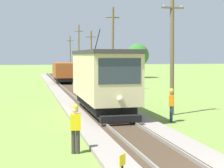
{
  "coord_description": "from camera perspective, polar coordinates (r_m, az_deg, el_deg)",
  "views": [
    {
      "loc": [
        -4.32,
        -7.41,
        3.53
      ],
      "look_at": [
        0.11,
        11.5,
        1.99
      ],
      "focal_mm": 58.32,
      "sensor_mm": 36.0,
      "label": 1
    }
  ],
  "objects": [
    {
      "name": "tree_right_near",
      "position": [
        56.97,
        4.01,
        4.55
      ],
      "size": [
        3.57,
        3.57,
        5.36
      ],
      "color": "#4C3823",
      "rests_on": "ground"
    },
    {
      "name": "gravel_pile",
      "position": [
        44.68,
        -0.74,
        0.68
      ],
      "size": [
        2.52,
        2.52,
        1.06
      ],
      "primitive_type": "cone",
      "color": "gray",
      "rests_on": "ground"
    },
    {
      "name": "second_worker",
      "position": [
        19.49,
        9.29,
        -3.04
      ],
      "size": [
        0.38,
        0.45,
        1.78
      ],
      "rotation": [
        0.0,
        0.0,
        2.68
      ],
      "color": "navy",
      "rests_on": "ground"
    },
    {
      "name": "utility_pole_near_tram",
      "position": [
        21.72,
        9.4,
        4.84
      ],
      "size": [
        1.4,
        0.45,
        7.15
      ],
      "color": "brown",
      "rests_on": "ground"
    },
    {
      "name": "freight_car",
      "position": [
        43.88,
        -7.52,
        1.91
      ],
      "size": [
        2.4,
        5.2,
        2.31
      ],
      "color": "#93471E",
      "rests_on": "rail_right"
    },
    {
      "name": "track_worker",
      "position": [
        13.16,
        -5.74,
        -6.65
      ],
      "size": [
        0.41,
        0.29,
        1.78
      ],
      "rotation": [
        0.0,
        0.0,
        1.43
      ],
      "color": "#38332D",
      "rests_on": "ground"
    },
    {
      "name": "utility_pole_horizon",
      "position": [
        72.04,
        -6.57,
        4.67
      ],
      "size": [
        1.4,
        0.43,
        7.29
      ],
      "color": "brown",
      "rests_on": "ground"
    },
    {
      "name": "utility_pole_distant",
      "position": [
        60.02,
        -5.24,
        5.27
      ],
      "size": [
        1.4,
        0.59,
        8.46
      ],
      "color": "brown",
      "rests_on": "ground"
    },
    {
      "name": "utility_pole_mid",
      "position": [
        36.23,
        0.1,
        5.61
      ],
      "size": [
        1.4,
        0.6,
        8.23
      ],
      "color": "brown",
      "rests_on": "ground"
    },
    {
      "name": "utility_pole_far",
      "position": [
        48.35,
        -3.28,
        4.46
      ],
      "size": [
        1.4,
        0.36,
        6.76
      ],
      "color": "brown",
      "rests_on": "ground"
    },
    {
      "name": "red_tram",
      "position": [
        21.29,
        -1.43,
        0.93
      ],
      "size": [
        2.6,
        8.54,
        4.79
      ],
      "color": "beige",
      "rests_on": "rail_right"
    }
  ]
}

